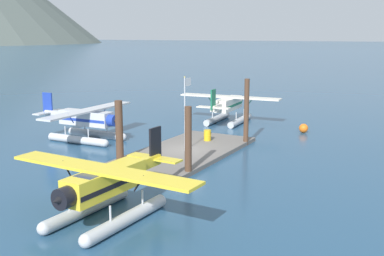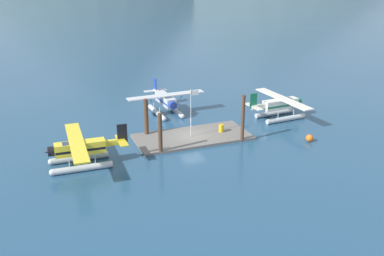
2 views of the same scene
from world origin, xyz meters
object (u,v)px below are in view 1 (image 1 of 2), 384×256
Objects in this scene: flagpole at (186,104)px; seaplane_yellow_port_aft at (106,189)px; fuel_drum at (207,135)px; seaplane_cream_stbd_fwd at (229,107)px; mooring_buoy at (304,128)px; seaplane_silver_bow_centre at (86,122)px.

flagpole is 13.22m from seaplane_yellow_port_aft.
seaplane_cream_stbd_fwd is (9.43, 2.37, 0.84)m from fuel_drum.
fuel_drum reaches higher than mooring_buoy.
seaplane_silver_bow_centre is (-3.69, 9.52, 0.84)m from fuel_drum.
fuel_drum is at bearing -68.82° from seaplane_silver_bow_centre.
mooring_buoy is at bearing -25.25° from flagpole.
fuel_drum is at bearing -165.91° from seaplane_cream_stbd_fwd.
fuel_drum is 0.08× the size of seaplane_cream_stbd_fwd.
mooring_buoy is 0.08× the size of seaplane_cream_stbd_fwd.
seaplane_silver_bow_centre is at bearing 44.17° from seaplane_yellow_port_aft.
seaplane_cream_stbd_fwd reaches higher than mooring_buoy.
fuel_drum is at bearing 0.69° from flagpole.
mooring_buoy is 19.34m from seaplane_silver_bow_centre.
seaplane_cream_stbd_fwd is at bearing 81.51° from mooring_buoy.
flagpole is 9.82m from seaplane_silver_bow_centre.
flagpole is 13.51m from seaplane_cream_stbd_fwd.
seaplane_yellow_port_aft is at bearing 173.46° from mooring_buoy.
flagpole is 0.53× the size of seaplane_yellow_port_aft.
fuel_drum is at bearing 9.80° from seaplane_yellow_port_aft.
seaplane_silver_bow_centre is 1.00× the size of seaplane_cream_stbd_fwd.
seaplane_yellow_port_aft is (-12.73, -2.79, -2.19)m from flagpole.
fuel_drum is 10.00m from mooring_buoy.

